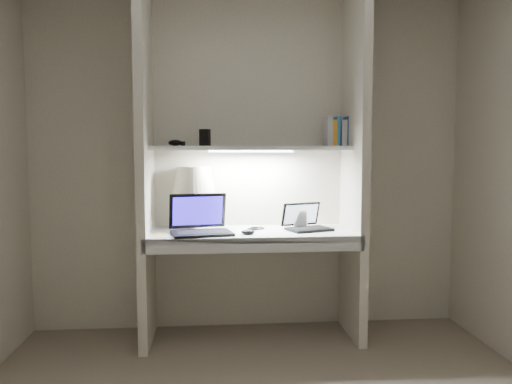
{
  "coord_description": "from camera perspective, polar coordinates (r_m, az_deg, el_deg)",
  "views": [
    {
      "loc": [
        -0.27,
        -2.23,
        1.33
      ],
      "look_at": [
        0.01,
        1.05,
        1.06
      ],
      "focal_mm": 35.0,
      "sensor_mm": 36.0,
      "label": 1
    }
  ],
  "objects": [
    {
      "name": "sticky_note",
      "position": [
        3.41,
        -11.02,
        -4.82
      ],
      "size": [
        0.1,
        0.1,
        0.0
      ],
      "primitive_type": "cube",
      "rotation": [
        0.0,
        0.0,
        0.55
      ],
      "color": "gold",
      "rests_on": "desk"
    },
    {
      "name": "shelf",
      "position": [
        3.56,
        -0.61,
        5.03
      ],
      "size": [
        1.4,
        0.36,
        0.03
      ],
      "primitive_type": "cube",
      "color": "silver",
      "rests_on": "back_wall"
    },
    {
      "name": "alcove_panel_right",
      "position": [
        3.6,
        11.2,
        3.35
      ],
      "size": [
        0.06,
        0.55,
        2.5
      ],
      "primitive_type": "cube",
      "color": "beige",
      "rests_on": "floor"
    },
    {
      "name": "desk_apron",
      "position": [
        3.26,
        -0.12,
        -6.06
      ],
      "size": [
        1.46,
        0.03,
        0.1
      ],
      "primitive_type": "cube",
      "color": "silver",
      "rests_on": "desk"
    },
    {
      "name": "cable_coil",
      "position": [
        3.59,
        0.12,
        -4.16
      ],
      "size": [
        0.11,
        0.11,
        0.01
      ],
      "primitive_type": "torus",
      "rotation": [
        0.0,
        0.0,
        0.09
      ],
      "color": "black",
      "rests_on": "desk"
    },
    {
      "name": "laptop_netbook",
      "position": [
        3.58,
        5.74,
        -3.61
      ],
      "size": [
        0.36,
        0.34,
        0.19
      ],
      "rotation": [
        0.0,
        0.0,
        0.33
      ],
      "color": "black",
      "rests_on": "desk"
    },
    {
      "name": "mouse",
      "position": [
        3.36,
        -0.94,
        -4.59
      ],
      "size": [
        0.1,
        0.07,
        0.03
      ],
      "primitive_type": "ellipsoid",
      "rotation": [
        0.0,
        0.0,
        -0.1
      ],
      "color": "black",
      "rests_on": "desk"
    },
    {
      "name": "shelf_box",
      "position": [
        3.58,
        -5.86,
        6.2
      ],
      "size": [
        0.08,
        0.07,
        0.12
      ],
      "primitive_type": "cube",
      "rotation": [
        0.0,
        0.0,
        -0.33
      ],
      "color": "black",
      "rests_on": "shelf"
    },
    {
      "name": "desk",
      "position": [
        3.51,
        -0.49,
        -4.79
      ],
      "size": [
        1.4,
        0.55,
        0.04
      ],
      "primitive_type": "cube",
      "color": "white",
      "rests_on": "alcove_panel_left"
    },
    {
      "name": "table_lamp",
      "position": [
        3.64,
        -7.09,
        0.62
      ],
      "size": [
        0.31,
        0.31,
        0.45
      ],
      "color": "white",
      "rests_on": "desk"
    },
    {
      "name": "shelf_gadget",
      "position": [
        3.58,
        -9.23,
        5.57
      ],
      "size": [
        0.12,
        0.1,
        0.04
      ],
      "primitive_type": "ellipsoid",
      "rotation": [
        0.0,
        0.0,
        -0.34
      ],
      "color": "black",
      "rests_on": "shelf"
    },
    {
      "name": "speaker",
      "position": [
        3.66,
        5.13,
        -3.1
      ],
      "size": [
        0.11,
        0.09,
        0.13
      ],
      "primitive_type": "cube",
      "rotation": [
        0.0,
        0.0,
        -0.36
      ],
      "color": "silver",
      "rests_on": "desk"
    },
    {
      "name": "back_wall",
      "position": [
        3.74,
        -0.82,
        3.49
      ],
      "size": [
        3.2,
        0.01,
        2.5
      ],
      "primitive_type": "cube",
      "color": "beige",
      "rests_on": "floor"
    },
    {
      "name": "alcove_panel_left",
      "position": [
        3.49,
        -12.56,
        3.28
      ],
      "size": [
        0.06,
        0.55,
        2.5
      ],
      "primitive_type": "cube",
      "color": "beige",
      "rests_on": "floor"
    },
    {
      "name": "laptop_main",
      "position": [
        3.44,
        -6.39,
        -3.7
      ],
      "size": [
        0.45,
        0.41,
        0.26
      ],
      "rotation": [
        0.0,
        0.0,
        0.19
      ],
      "color": "black",
      "rests_on": "desk"
    },
    {
      "name": "strip_light",
      "position": [
        3.56,
        -0.61,
        4.68
      ],
      "size": [
        0.6,
        0.04,
        0.02
      ],
      "primitive_type": "cube",
      "color": "white",
      "rests_on": "shelf"
    },
    {
      "name": "book_row",
      "position": [
        3.7,
        9.43,
        6.74
      ],
      "size": [
        0.2,
        0.14,
        0.21
      ],
      "color": "white",
      "rests_on": "shelf"
    }
  ]
}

